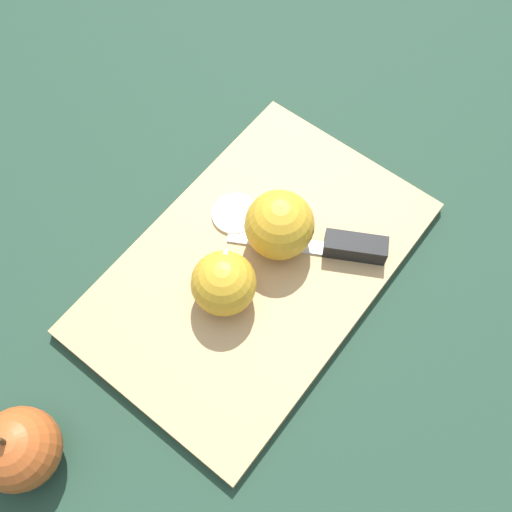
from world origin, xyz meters
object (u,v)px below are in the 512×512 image
at_px(knife, 345,246).
at_px(apple_whole, 19,449).
at_px(apple_half_left, 224,283).
at_px(apple_half_right, 278,224).

xyz_separation_m(knife, apple_whole, (-0.36, 0.09, 0.01)).
distance_m(apple_half_left, apple_whole, 0.24).
bearing_deg(apple_half_left, apple_half_right, 48.55).
bearing_deg(apple_half_right, apple_half_left, 81.84).
bearing_deg(knife, apple_whole, 43.61).
relative_size(apple_half_left, apple_half_right, 0.90).
bearing_deg(knife, apple_half_left, 31.80).
height_order(knife, apple_whole, apple_whole).
bearing_deg(apple_whole, apple_half_right, -5.31).
height_order(apple_half_left, apple_half_right, apple_half_right).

